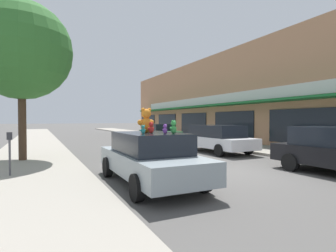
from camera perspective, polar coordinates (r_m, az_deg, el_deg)
name	(u,v)px	position (r m, az deg, el deg)	size (l,w,h in m)	color
ground_plane	(227,172)	(9.18, 12.65, -9.75)	(260.00, 260.00, 0.00)	#514F4C
sidewalk_near	(29,191)	(7.20, -28.07, -12.45)	(3.39, 90.00, 0.13)	gray
sidewalk_far	(334,159)	(13.64, 32.40, -6.01)	(3.39, 90.00, 0.13)	gray
storefront_row	(300,99)	(26.13, 26.87, 5.29)	(16.55, 39.93, 7.26)	tan
plush_art_car	(150,157)	(7.29, -3.96, -6.72)	(1.94, 4.45, 1.41)	#8C999E
teddy_bear_giant	(146,121)	(7.21, -4.78, 1.13)	(0.51, 0.32, 0.68)	orange
teddy_bear_red	(151,128)	(6.94, -3.68, -0.39)	(0.23, 0.17, 0.30)	red
teddy_bear_green	(173,127)	(6.58, 1.20, -0.29)	(0.26, 0.21, 0.35)	green
teddy_bear_brown	(149,125)	(8.17, -4.06, 0.12)	(0.24, 0.27, 0.38)	olive
teddy_bear_purple	(165,129)	(6.56, -0.64, -0.68)	(0.18, 0.16, 0.25)	purple
teddy_bear_teal	(143,130)	(6.63, -5.45, -0.79)	(0.17, 0.12, 0.23)	teal
parked_car_far_center	(216,138)	(14.43, 10.38, -2.54)	(2.02, 4.77, 1.47)	silver
parked_car_far_right	(159,133)	(20.81, -1.90, -1.44)	(1.96, 4.41, 1.44)	#336B3D
street_tree	(21,51)	(12.51, -29.30, 14.12)	(3.97, 3.97, 6.43)	#473323
parking_meter	(10,148)	(8.98, -31.21, -4.11)	(0.14, 0.10, 1.27)	#4C4C51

